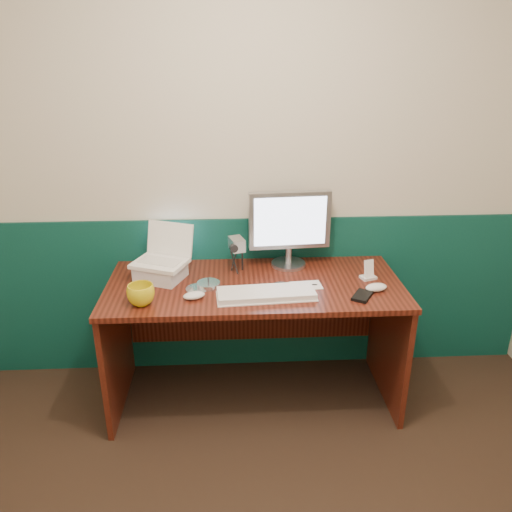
{
  "coord_description": "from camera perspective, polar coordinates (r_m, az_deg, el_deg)",
  "views": [
    {
      "loc": [
        -0.13,
        -1.07,
        1.91
      ],
      "look_at": [
        -0.0,
        1.23,
        0.97
      ],
      "focal_mm": 35.0,
      "sensor_mm": 36.0,
      "label": 1
    }
  ],
  "objects": [
    {
      "name": "desk",
      "position": [
        2.89,
        -0.16,
        -9.84
      ],
      "size": [
        1.6,
        0.7,
        0.75
      ],
      "primitive_type": "cube",
      "color": "#331009",
      "rests_on": "ground"
    },
    {
      "name": "music_player",
      "position": [
        2.81,
        12.78,
        -1.37
      ],
      "size": [
        0.06,
        0.04,
        0.1
      ],
      "primitive_type": "cube",
      "rotation": [
        -0.17,
        0.0,
        0.35
      ],
      "color": "white",
      "rests_on": "dock"
    },
    {
      "name": "monitor",
      "position": [
        2.86,
        3.82,
        3.22
      ],
      "size": [
        0.47,
        0.17,
        0.46
      ],
      "primitive_type": null,
      "rotation": [
        0.0,
        0.0,
        0.07
      ],
      "color": "#A7A7AC",
      "rests_on": "desk"
    },
    {
      "name": "cd_spindle",
      "position": [
        2.68,
        -5.45,
        -3.26
      ],
      "size": [
        0.12,
        0.12,
        0.03
      ],
      "primitive_type": "cylinder",
      "color": "silver",
      "rests_on": "desk"
    },
    {
      "name": "cd_loose_a",
      "position": [
        2.67,
        -6.69,
        -3.69
      ],
      "size": [
        0.13,
        0.13,
        0.0
      ],
      "primitive_type": "cylinder",
      "color": "silver",
      "rests_on": "desk"
    },
    {
      "name": "mouse_right",
      "position": [
        2.69,
        13.57,
        -3.49
      ],
      "size": [
        0.13,
        0.1,
        0.04
      ],
      "primitive_type": "ellipsoid",
      "rotation": [
        0.0,
        0.0,
        0.24
      ],
      "color": "white",
      "rests_on": "desk"
    },
    {
      "name": "laptop",
      "position": [
        2.73,
        -11.08,
        1.18
      ],
      "size": [
        0.34,
        0.3,
        0.23
      ],
      "primitive_type": null,
      "rotation": [
        0.0,
        0.0,
        -0.39
      ],
      "color": "white",
      "rests_on": "laptop_riser"
    },
    {
      "name": "mouse_left",
      "position": [
        2.56,
        -7.1,
        -4.49
      ],
      "size": [
        0.13,
        0.1,
        0.04
      ],
      "primitive_type": "ellipsoid",
      "rotation": [
        0.0,
        0.0,
        0.33
      ],
      "color": "silver",
      "rests_on": "desk"
    },
    {
      "name": "wainscot",
      "position": [
        3.14,
        -0.44,
        -4.43
      ],
      "size": [
        3.48,
        0.02,
        1.0
      ],
      "primitive_type": "cube",
      "color": "#083635",
      "rests_on": "ground"
    },
    {
      "name": "cd_loose_b",
      "position": [
        2.68,
        2.94,
        -3.44
      ],
      "size": [
        0.11,
        0.11,
        0.0
      ],
      "primitive_type": "cylinder",
      "color": "silver",
      "rests_on": "desk"
    },
    {
      "name": "pen",
      "position": [
        2.69,
        5.41,
        -3.29
      ],
      "size": [
        0.15,
        0.02,
        0.01
      ],
      "primitive_type": "cylinder",
      "rotation": [
        0.0,
        1.57,
        -0.07
      ],
      "color": "black",
      "rests_on": "desk"
    },
    {
      "name": "back_wall",
      "position": [
        2.9,
        -0.5,
        9.05
      ],
      "size": [
        3.5,
        0.04,
        2.5
      ],
      "primitive_type": "cube",
      "color": "beige",
      "rests_on": "ground"
    },
    {
      "name": "mug",
      "position": [
        2.53,
        -13.02,
        -4.33
      ],
      "size": [
        0.17,
        0.17,
        0.11
      ],
      "primitive_type": "imported",
      "rotation": [
        0.0,
        0.0,
        0.27
      ],
      "color": "gold",
      "rests_on": "desk"
    },
    {
      "name": "papers",
      "position": [
        2.69,
        5.75,
        -3.37
      ],
      "size": [
        0.17,
        0.12,
        0.0
      ],
      "primitive_type": "cube",
      "rotation": [
        0.0,
        0.0,
        0.08
      ],
      "color": "white",
      "rests_on": "desk"
    },
    {
      "name": "camcorder",
      "position": [
        2.82,
        -2.19,
        -0.1
      ],
      "size": [
        0.11,
        0.13,
        0.18
      ],
      "primitive_type": null,
      "rotation": [
        0.0,
        0.0,
        0.28
      ],
      "color": "#B8B9BE",
      "rests_on": "desk"
    },
    {
      "name": "keyboard",
      "position": [
        2.56,
        1.17,
        -4.38
      ],
      "size": [
        0.51,
        0.2,
        0.03
      ],
      "primitive_type": "cube",
      "rotation": [
        0.0,
        0.0,
        0.07
      ],
      "color": "white",
      "rests_on": "desk"
    },
    {
      "name": "pda",
      "position": [
        2.61,
        12.05,
        -4.47
      ],
      "size": [
        0.14,
        0.16,
        0.02
      ],
      "primitive_type": "cube",
      "rotation": [
        0.0,
        0.0,
        -0.55
      ],
      "color": "black",
      "rests_on": "desk"
    },
    {
      "name": "laptop_riser",
      "position": [
        2.79,
        -10.85,
        -1.81
      ],
      "size": [
        0.3,
        0.28,
        0.08
      ],
      "primitive_type": "cube",
      "rotation": [
        0.0,
        0.0,
        -0.39
      ],
      "color": "silver",
      "rests_on": "desk"
    },
    {
      "name": "dock",
      "position": [
        2.83,
        12.69,
        -2.39
      ],
      "size": [
        0.1,
        0.08,
        0.02
      ],
      "primitive_type": "cube",
      "rotation": [
        0.0,
        0.0,
        0.35
      ],
      "color": "white",
      "rests_on": "desk"
    }
  ]
}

